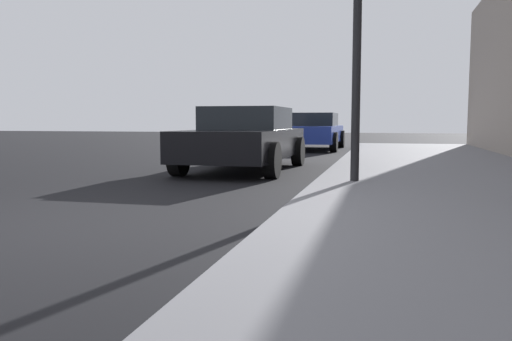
# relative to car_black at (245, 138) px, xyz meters

# --- Properties ---
(ground_plane) EXTENTS (80.00, 80.00, 0.00)m
(ground_plane) POSITION_rel_car_black_xyz_m (-0.22, -6.01, -0.65)
(ground_plane) COLOR black
(car_black) EXTENTS (1.94, 4.25, 1.27)m
(car_black) POSITION_rel_car_black_xyz_m (0.00, 0.00, 0.00)
(car_black) COLOR black
(car_black) RESTS_ON ground_plane
(car_blue) EXTENTS (2.05, 4.46, 1.27)m
(car_blue) POSITION_rel_car_black_xyz_m (0.24, 7.90, 0.00)
(car_blue) COLOR #233899
(car_blue) RESTS_ON ground_plane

